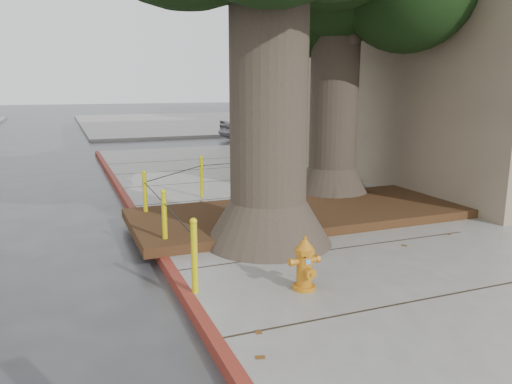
{
  "coord_description": "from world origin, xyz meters",
  "views": [
    {
      "loc": [
        -3.31,
        -4.38,
        2.64
      ],
      "look_at": [
        -0.68,
        2.25,
        1.1
      ],
      "focal_mm": 35.0,
      "sensor_mm": 36.0,
      "label": 1
    }
  ],
  "objects": [
    {
      "name": "ground",
      "position": [
        0.0,
        0.0,
        0.0
      ],
      "size": [
        140.0,
        140.0,
        0.0
      ],
      "primitive_type": "plane",
      "color": "#28282B",
      "rests_on": "ground"
    },
    {
      "name": "building_side_white",
      "position": [
        16.0,
        26.0,
        4.5
      ],
      "size": [
        10.0,
        10.0,
        9.0
      ],
      "primitive_type": "cube",
      "color": "silver",
      "rests_on": "ground"
    },
    {
      "name": "sidewalk_far",
      "position": [
        6.0,
        30.0,
        0.07
      ],
      "size": [
        16.0,
        20.0,
        0.15
      ],
      "primitive_type": "cube",
      "color": "slate",
      "rests_on": "ground"
    },
    {
      "name": "fire_hydrant",
      "position": [
        -0.62,
        0.8,
        0.48
      ],
      "size": [
        0.35,
        0.31,
        0.68
      ],
      "rotation": [
        0.0,
        0.0,
        -0.0
      ],
      "color": "orange",
      "rests_on": "sidewalk_main"
    },
    {
      "name": "bollard_ring",
      "position": [
        -0.87,
        4.38,
        0.66
      ],
      "size": [
        3.79,
        5.39,
        0.95
      ],
      "color": "#CBC20B",
      "rests_on": "sidewalk_main"
    },
    {
      "name": "planter_bed",
      "position": [
        0.9,
        3.9,
        0.23
      ],
      "size": [
        6.4,
        2.6,
        0.16
      ],
      "primitive_type": "cube",
      "color": "black",
      "rests_on": "sidewalk_main"
    },
    {
      "name": "car_red",
      "position": [
        8.92,
        19.41,
        0.58
      ],
      "size": [
        3.51,
        1.24,
        1.15
      ],
      "primitive_type": "imported",
      "rotation": [
        0.0,
        0.0,
        1.57
      ],
      "color": "maroon",
      "rests_on": "ground"
    },
    {
      "name": "building_side_grey",
      "position": [
        22.0,
        32.0,
        6.0
      ],
      "size": [
        12.0,
        14.0,
        12.0
      ],
      "primitive_type": "cube",
      "color": "slate",
      "rests_on": "ground"
    },
    {
      "name": "car_silver",
      "position": [
        5.91,
        18.33,
        0.68
      ],
      "size": [
        4.11,
        1.88,
        1.37
      ],
      "primitive_type": "imported",
      "rotation": [
        0.0,
        0.0,
        1.64
      ],
      "color": "#96979B",
      "rests_on": "ground"
    },
    {
      "name": "building_corner",
      "position": [
        10.0,
        8.5,
        5.0
      ],
      "size": [
        12.0,
        13.0,
        10.0
      ],
      "primitive_type": "cube",
      "color": "gray",
      "rests_on": "ground"
    },
    {
      "name": "curb_red",
      "position": [
        -2.0,
        2.5,
        0.07
      ],
      "size": [
        0.14,
        26.0,
        0.16
      ],
      "primitive_type": "cube",
      "color": "maroon",
      "rests_on": "ground"
    }
  ]
}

